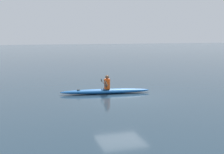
{
  "coord_description": "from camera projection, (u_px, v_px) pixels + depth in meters",
  "views": [
    {
      "loc": [
        5.0,
        14.74,
        3.33
      ],
      "look_at": [
        1.48,
        3.24,
        1.57
      ],
      "focal_mm": 47.53,
      "sensor_mm": 36.0,
      "label": 1
    }
  ],
  "objects": [
    {
      "name": "ground_plane",
      "position": [
        121.0,
        96.0,
        15.88
      ],
      "size": [
        160.0,
        160.0,
        0.0
      ],
      "primitive_type": "plane",
      "color": "#233847"
    },
    {
      "name": "kayak",
      "position": [
        106.0,
        91.0,
        16.64
      ],
      "size": [
        5.09,
        1.25,
        0.26
      ],
      "color": "#1959A5",
      "rests_on": "ground"
    },
    {
      "name": "kayaker",
      "position": [
        107.0,
        83.0,
        16.58
      ],
      "size": [
        0.53,
        2.29,
        0.78
      ],
      "color": "#E04C14",
      "rests_on": "kayak"
    }
  ]
}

